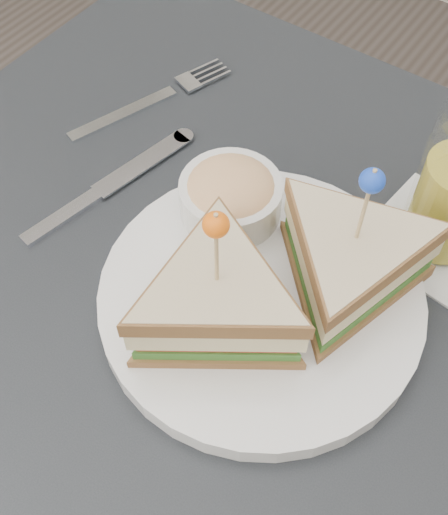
% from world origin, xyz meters
% --- Properties ---
extents(ground_plane, '(3.50, 3.50, 0.00)m').
position_xyz_m(ground_plane, '(0.00, 0.00, 0.00)').
color(ground_plane, '#3F3833').
extents(table, '(0.80, 0.80, 0.75)m').
position_xyz_m(table, '(0.00, 0.00, 0.67)').
color(table, black).
rests_on(table, ground).
extents(plate_meal, '(0.34, 0.33, 0.18)m').
position_xyz_m(plate_meal, '(0.06, 0.02, 0.80)').
color(plate_meal, white).
rests_on(plate_meal, table).
extents(cutlery_fork, '(0.09, 0.21, 0.01)m').
position_xyz_m(cutlery_fork, '(-0.21, 0.18, 0.75)').
color(cutlery_fork, white).
rests_on(cutlery_fork, table).
extents(cutlery_knife, '(0.06, 0.22, 0.01)m').
position_xyz_m(cutlery_knife, '(-0.16, 0.04, 0.75)').
color(cutlery_knife, white).
rests_on(cutlery_knife, table).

